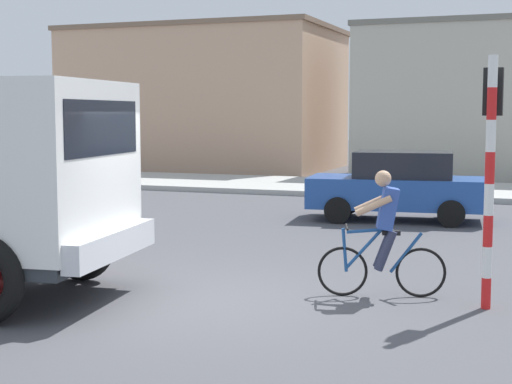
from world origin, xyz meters
The scene contains 7 objects.
ground_plane centered at (0.00, 0.00, 0.00)m, with size 120.00×120.00×0.00m, color #4C4C51.
sidewalk_far centered at (0.00, 15.25, 0.08)m, with size 80.00×5.00×0.16m, color #ADADA8.
cyclist centered at (2.12, 1.01, 0.86)m, with size 1.67×0.64×1.72m.
traffic_light_pole centered at (3.49, 0.91, 2.07)m, with size 0.24×0.43×3.20m.
car_red_near centered at (0.94, 8.58, 0.82)m, with size 4.17×2.22×1.60m.
building_corner_left centered at (-10.33, 22.84, 3.10)m, with size 11.46×7.41×6.18m.
building_mid_block centered at (1.11, 21.58, 2.93)m, with size 7.97×5.39×5.85m.
Camera 1 is at (4.18, -9.29, 2.49)m, focal length 54.64 mm.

